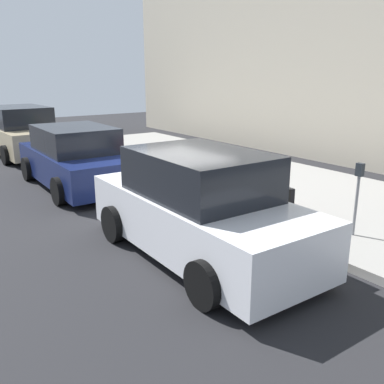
# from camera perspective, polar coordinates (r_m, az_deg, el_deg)

# --- Properties ---
(ground_plane) EXTENTS (40.00, 40.00, 0.00)m
(ground_plane) POSITION_cam_1_polar(r_m,az_deg,el_deg) (10.16, -3.41, -0.44)
(ground_plane) COLOR black
(sidewalk_curb) EXTENTS (18.00, 5.00, 0.14)m
(sidewalk_curb) POSITION_cam_1_polar(r_m,az_deg,el_deg) (11.62, 7.05, 1.91)
(sidewalk_curb) COLOR gray
(sidewalk_curb) RESTS_ON ground_plane
(suitcase_black_0) EXTENTS (0.39, 0.29, 0.66)m
(suitcase_black_0) POSITION_cam_1_polar(r_m,az_deg,el_deg) (8.27, 12.18, -1.44)
(suitcase_black_0) COLOR black
(suitcase_black_0) RESTS_ON sidewalk_curb
(suitcase_red_1) EXTENTS (0.43, 0.26, 0.72)m
(suitcase_red_1) POSITION_cam_1_polar(r_m,az_deg,el_deg) (8.68, 10.11, -0.28)
(suitcase_red_1) COLOR red
(suitcase_red_1) RESTS_ON sidewalk_curb
(suitcase_maroon_2) EXTENTS (0.39, 0.23, 0.99)m
(suitcase_maroon_2) POSITION_cam_1_polar(r_m,az_deg,el_deg) (9.06, 7.93, 0.69)
(suitcase_maroon_2) COLOR maroon
(suitcase_maroon_2) RESTS_ON sidewalk_curb
(suitcase_navy_3) EXTENTS (0.44, 0.22, 0.78)m
(suitcase_navy_3) POSITION_cam_1_polar(r_m,az_deg,el_deg) (9.42, 5.31, 0.86)
(suitcase_navy_3) COLOR navy
(suitcase_navy_3) RESTS_ON sidewalk_curb
(suitcase_olive_4) EXTENTS (0.45, 0.29, 0.82)m
(suitcase_olive_4) POSITION_cam_1_polar(r_m,az_deg,el_deg) (9.87, 3.30, 1.53)
(suitcase_olive_4) COLOR #59601E
(suitcase_olive_4) RESTS_ON sidewalk_curb
(suitcase_teal_5) EXTENTS (0.41, 0.23, 1.01)m
(suitcase_teal_5) POSITION_cam_1_polar(r_m,az_deg,el_deg) (10.27, 1.43, 2.73)
(suitcase_teal_5) COLOR #0F606B
(suitcase_teal_5) RESTS_ON sidewalk_curb
(fire_hydrant) EXTENTS (0.39, 0.21, 0.73)m
(fire_hydrant) POSITION_cam_1_polar(r_m,az_deg,el_deg) (10.95, -1.57, 3.58)
(fire_hydrant) COLOR #D89E0C
(fire_hydrant) RESTS_ON sidewalk_curb
(bollard_post) EXTENTS (0.14, 0.14, 0.71)m
(bollard_post) POSITION_cam_1_polar(r_m,az_deg,el_deg) (11.26, -3.54, 3.77)
(bollard_post) COLOR brown
(bollard_post) RESTS_ON sidewalk_curb
(parking_meter) EXTENTS (0.12, 0.09, 1.27)m
(parking_meter) POSITION_cam_1_polar(r_m,az_deg,el_deg) (7.60, 21.59, 0.39)
(parking_meter) COLOR slate
(parking_meter) RESTS_ON sidewalk_curb
(parked_car_white_0) EXTENTS (4.31, 2.01, 1.71)m
(parked_car_white_0) POSITION_cam_1_polar(r_m,az_deg,el_deg) (6.61, 1.00, -2.25)
(parked_car_white_0) COLOR silver
(parked_car_white_0) RESTS_ON ground_plane
(parked_car_navy_1) EXTENTS (4.43, 2.09, 1.55)m
(parked_car_navy_1) POSITION_cam_1_polar(r_m,az_deg,el_deg) (11.21, -15.46, 4.40)
(parked_car_navy_1) COLOR #141E4C
(parked_car_navy_1) RESTS_ON ground_plane
(parked_car_beige_2) EXTENTS (4.75, 2.20, 1.72)m
(parked_car_beige_2) POSITION_cam_1_polar(r_m,az_deg,el_deg) (16.29, -22.21, 7.48)
(parked_car_beige_2) COLOR tan
(parked_car_beige_2) RESTS_ON ground_plane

